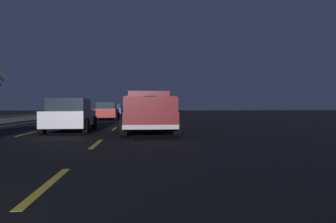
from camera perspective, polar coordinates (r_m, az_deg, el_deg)
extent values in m
plane|color=black|center=(29.51, -11.06, -1.41)|extent=(144.00, 144.00, 0.00)
cube|color=slate|center=(31.20, -24.80, -1.25)|extent=(108.00, 4.00, 0.12)
cube|color=yellow|center=(5.15, -20.95, -12.27)|extent=(2.40, 0.14, 0.01)
cube|color=yellow|center=(10.19, -12.82, -5.72)|extent=(2.40, 0.14, 0.01)
cube|color=yellow|center=(17.04, -9.64, -3.06)|extent=(2.40, 0.14, 0.01)
cube|color=yellow|center=(23.64, -8.33, -1.96)|extent=(2.40, 0.14, 0.01)
cube|color=yellow|center=(29.78, -7.63, -1.38)|extent=(2.40, 0.14, 0.01)
cube|color=yellow|center=(35.28, -7.21, -1.03)|extent=(2.40, 0.14, 0.01)
cube|color=yellow|center=(41.10, -6.89, -0.76)|extent=(2.40, 0.14, 0.01)
cube|color=yellow|center=(47.39, -6.64, -0.54)|extent=(2.40, 0.14, 0.01)
cube|color=yellow|center=(54.31, -6.42, -0.36)|extent=(2.40, 0.14, 0.01)
cube|color=yellow|center=(60.88, -6.27, -0.23)|extent=(2.40, 0.14, 0.01)
cube|color=yellow|center=(67.79, -6.13, -0.12)|extent=(2.40, 0.14, 0.01)
cube|color=yellow|center=(74.45, -6.03, -0.03)|extent=(2.40, 0.14, 0.01)
cube|color=yellow|center=(80.52, -5.95, 0.04)|extent=(2.40, 0.14, 0.01)
cube|color=yellow|center=(14.88, -24.17, -3.70)|extent=(2.40, 0.14, 0.01)
cube|color=yellow|center=(21.15, -18.33, -2.33)|extent=(2.40, 0.14, 0.01)
cube|color=yellow|center=(26.26, -15.69, -1.70)|extent=(2.40, 0.14, 0.01)
cube|color=yellow|center=(32.10, -13.72, -1.23)|extent=(2.40, 0.14, 0.01)
cube|color=yellow|center=(37.46, -12.46, -0.93)|extent=(2.40, 0.14, 0.01)
cube|color=yellow|center=(42.80, -11.52, -0.70)|extent=(2.40, 0.14, 0.01)
cube|color=yellow|center=(48.67, -10.72, -0.51)|extent=(2.40, 0.14, 0.01)
cube|color=yellow|center=(54.49, -10.11, -0.37)|extent=(2.40, 0.14, 0.01)
cube|color=yellow|center=(59.82, -9.65, -0.25)|extent=(2.40, 0.14, 0.01)
cube|color=yellow|center=(65.93, -9.21, -0.15)|extent=(2.40, 0.14, 0.01)
cube|color=yellow|center=(72.66, -8.82, -0.06)|extent=(2.40, 0.14, 0.01)
cube|color=yellow|center=(78.41, -8.53, 0.01)|extent=(2.40, 0.14, 0.01)
cube|color=silver|center=(30.49, -20.73, -1.37)|extent=(108.00, 0.14, 0.01)
cube|color=maroon|center=(13.78, -3.45, -1.21)|extent=(5.41, 2.02, 0.60)
cube|color=maroon|center=(14.96, -3.56, 1.83)|extent=(2.17, 1.85, 0.90)
cube|color=#1E2833|center=(13.91, -3.47, 2.11)|extent=(0.05, 1.44, 0.50)
cube|color=maroon|center=(12.70, -7.59, 1.22)|extent=(3.02, 0.09, 0.56)
cube|color=maroon|center=(12.75, 0.88, 1.23)|extent=(3.02, 0.09, 0.56)
cube|color=maroon|center=(11.11, -3.15, 1.28)|extent=(0.09, 1.88, 0.56)
cube|color=silver|center=(11.13, -3.15, -2.84)|extent=(0.13, 2.00, 0.16)
cube|color=red|center=(11.13, -7.28, 2.30)|extent=(0.06, 0.14, 0.20)
cube|color=red|center=(11.18, 0.95, 2.31)|extent=(0.06, 0.14, 0.20)
ellipsoid|color=#232833|center=(12.69, -3.35, 1.41)|extent=(2.60, 1.53, 0.64)
sphere|color=silver|center=(13.19, -4.96, 0.78)|extent=(0.40, 0.40, 0.40)
sphere|color=beige|center=(12.10, -1.86, 0.68)|extent=(0.34, 0.34, 0.34)
cylinder|color=black|center=(15.58, -7.28, -1.89)|extent=(0.84, 0.28, 0.84)
cylinder|color=black|center=(15.62, 0.07, -1.88)|extent=(0.84, 0.28, 0.84)
cylinder|color=black|center=(12.03, -8.04, -2.71)|extent=(0.84, 0.28, 0.84)
cylinder|color=black|center=(12.08, 1.49, -2.69)|extent=(0.84, 0.28, 0.84)
cube|color=navy|center=(41.63, -9.52, 0.12)|extent=(4.40, 1.80, 0.70)
cube|color=#1E2833|center=(41.38, -9.55, 0.99)|extent=(2.47, 1.59, 0.56)
cylinder|color=black|center=(43.21, -10.55, -0.24)|extent=(0.68, 0.22, 0.68)
cylinder|color=black|center=(43.07, -8.17, -0.24)|extent=(0.68, 0.22, 0.68)
cylinder|color=black|center=(40.23, -10.97, -0.32)|extent=(0.68, 0.22, 0.68)
cylinder|color=black|center=(40.08, -8.41, -0.32)|extent=(0.68, 0.22, 0.68)
cube|color=red|center=(39.49, -9.78, 0.15)|extent=(0.08, 1.51, 0.10)
cube|color=maroon|center=(28.26, -10.99, -0.24)|extent=(4.42, 1.84, 0.70)
cube|color=#1E2833|center=(28.01, -11.04, 1.04)|extent=(2.48, 1.61, 0.56)
cylinder|color=black|center=(29.85, -12.43, -0.74)|extent=(0.68, 0.22, 0.68)
cylinder|color=black|center=(29.69, -8.98, -0.74)|extent=(0.68, 0.22, 0.68)
cylinder|color=black|center=(26.89, -13.20, -0.92)|extent=(0.68, 0.22, 0.68)
cylinder|color=black|center=(26.71, -9.37, -0.92)|extent=(0.68, 0.22, 0.68)
cube|color=red|center=(26.12, -11.44, -0.22)|extent=(0.09, 1.51, 0.10)
cube|color=silver|center=(15.46, -17.18, -1.17)|extent=(4.45, 1.93, 0.70)
cube|color=#1E2833|center=(15.21, -17.36, 1.17)|extent=(2.51, 1.65, 0.56)
cylinder|color=black|center=(17.12, -19.22, -1.96)|extent=(0.68, 0.22, 0.68)
cylinder|color=black|center=(16.82, -13.22, -1.98)|extent=(0.68, 0.22, 0.68)
cylinder|color=black|center=(14.22, -21.85, -2.54)|extent=(0.68, 0.22, 0.68)
cylinder|color=black|center=(13.86, -14.65, -2.59)|extent=(0.68, 0.22, 0.68)
cube|color=red|center=(13.35, -18.87, -1.28)|extent=(0.12, 1.51, 0.10)
cylinder|color=#423323|center=(35.32, -27.95, 6.25)|extent=(0.36, 1.33, 1.31)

